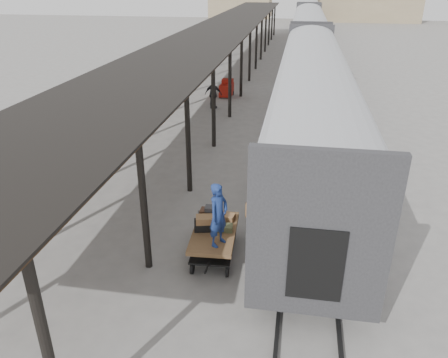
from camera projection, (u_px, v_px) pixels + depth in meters
name	position (u px, v px, depth m)	size (l,w,h in m)	color
ground	(208.00, 234.00, 14.28)	(160.00, 160.00, 0.00)	slate
train	(309.00, 31.00, 42.84)	(3.45, 76.01, 4.01)	silver
canopy	(226.00, 27.00, 34.54)	(4.90, 64.30, 4.15)	#422B19
rails	(306.00, 58.00, 44.13)	(1.54, 150.00, 0.12)	black
building_left	(241.00, 1.00, 87.77)	(12.00, 8.00, 6.00)	tan
baggage_cart	(214.00, 237.00, 12.93)	(1.37, 2.46, 0.86)	brown
suitcase_stack	(211.00, 219.00, 13.09)	(1.20, 1.14, 0.56)	#3D3D3F
luggage_tug	(227.00, 89.00, 30.29)	(0.88, 1.37, 1.17)	maroon
porter	(219.00, 215.00, 11.83)	(0.67, 0.44, 1.85)	navy
pedestrian	(213.00, 94.00, 27.37)	(1.09, 0.45, 1.85)	black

